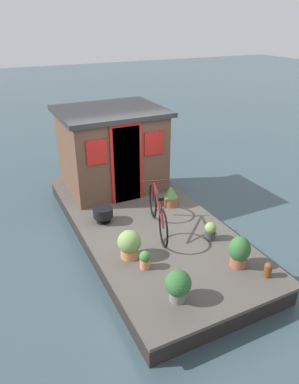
{
  "coord_description": "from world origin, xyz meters",
  "views": [
    {
      "loc": [
        -5.67,
        2.68,
        4.13
      ],
      "look_at": [
        -0.2,
        0.0,
        1.12
      ],
      "focal_mm": 33.27,
      "sensor_mm": 36.0,
      "label": 1
    }
  ],
  "objects_px": {
    "potted_plant_fern": "(171,196)",
    "potted_plant_geranium": "(145,259)",
    "houseboat_cabin": "(112,149)",
    "mooring_bollard": "(268,269)",
    "potted_plant_lavender": "(129,244)",
    "charcoal_grill": "(103,213)",
    "potted_plant_basil": "(239,251)",
    "bicycle": "(158,212)",
    "potted_plant_ivy": "(210,231)",
    "potted_plant_mint": "(178,285)"
  },
  "relations": [
    {
      "from": "potted_plant_basil",
      "to": "mooring_bollard",
      "type": "bearing_deg",
      "value": -150.1
    },
    {
      "from": "potted_plant_geranium",
      "to": "potted_plant_ivy",
      "type": "height_order",
      "value": "potted_plant_ivy"
    },
    {
      "from": "houseboat_cabin",
      "to": "potted_plant_basil",
      "type": "distance_m",
      "value": 3.96
    },
    {
      "from": "bicycle",
      "to": "potted_plant_fern",
      "type": "xyz_separation_m",
      "value": [
        0.76,
        -0.71,
        -0.17
      ]
    },
    {
      "from": "potted_plant_fern",
      "to": "potted_plant_ivy",
      "type": "relative_size",
      "value": 1.35
    },
    {
      "from": "potted_plant_basil",
      "to": "mooring_bollard",
      "type": "distance_m",
      "value": 0.51
    },
    {
      "from": "potted_plant_fern",
      "to": "charcoal_grill",
      "type": "bearing_deg",
      "value": 90.9
    },
    {
      "from": "potted_plant_mint",
      "to": "potted_plant_lavender",
      "type": "distance_m",
      "value": 1.28
    },
    {
      "from": "houseboat_cabin",
      "to": "potted_plant_lavender",
      "type": "distance_m",
      "value": 3.01
    },
    {
      "from": "potted_plant_lavender",
      "to": "charcoal_grill",
      "type": "bearing_deg",
      "value": 0.74
    },
    {
      "from": "potted_plant_fern",
      "to": "potted_plant_geranium",
      "type": "bearing_deg",
      "value": 140.03
    },
    {
      "from": "bicycle",
      "to": "potted_plant_ivy",
      "type": "xyz_separation_m",
      "value": [
        -0.72,
        -0.72,
        -0.21
      ]
    },
    {
      "from": "potted_plant_geranium",
      "to": "potted_plant_lavender",
      "type": "bearing_deg",
      "value": 15.35
    },
    {
      "from": "charcoal_grill",
      "to": "mooring_bollard",
      "type": "distance_m",
      "value": 3.26
    },
    {
      "from": "potted_plant_basil",
      "to": "charcoal_grill",
      "type": "bearing_deg",
      "value": 33.55
    },
    {
      "from": "bicycle",
      "to": "charcoal_grill",
      "type": "xyz_separation_m",
      "value": [
        0.73,
        0.85,
        -0.18
      ]
    },
    {
      "from": "potted_plant_basil",
      "to": "potted_plant_ivy",
      "type": "height_order",
      "value": "potted_plant_basil"
    },
    {
      "from": "potted_plant_fern",
      "to": "mooring_bollard",
      "type": "distance_m",
      "value": 2.77
    },
    {
      "from": "bicycle",
      "to": "potted_plant_geranium",
      "type": "height_order",
      "value": "bicycle"
    },
    {
      "from": "bicycle",
      "to": "mooring_bollard",
      "type": "bearing_deg",
      "value": -155.11
    },
    {
      "from": "potted_plant_lavender",
      "to": "mooring_bollard",
      "type": "distance_m",
      "value": 2.27
    },
    {
      "from": "bicycle",
      "to": "charcoal_grill",
      "type": "distance_m",
      "value": 1.13
    },
    {
      "from": "bicycle",
      "to": "potted_plant_mint",
      "type": "distance_m",
      "value": 1.93
    },
    {
      "from": "potted_plant_mint",
      "to": "potted_plant_lavender",
      "type": "bearing_deg",
      "value": 9.71
    },
    {
      "from": "potted_plant_mint",
      "to": "potted_plant_ivy",
      "type": "bearing_deg",
      "value": -50.34
    },
    {
      "from": "potted_plant_mint",
      "to": "charcoal_grill",
      "type": "relative_size",
      "value": 1.25
    },
    {
      "from": "potted_plant_basil",
      "to": "potted_plant_lavender",
      "type": "xyz_separation_m",
      "value": [
        1.01,
        1.51,
        -0.02
      ]
    },
    {
      "from": "houseboat_cabin",
      "to": "bicycle",
      "type": "xyz_separation_m",
      "value": [
        -2.26,
        -0.04,
        -0.55
      ]
    },
    {
      "from": "potted_plant_ivy",
      "to": "bicycle",
      "type": "bearing_deg",
      "value": 45.05
    },
    {
      "from": "houseboat_cabin",
      "to": "potted_plant_mint",
      "type": "distance_m",
      "value": 4.18
    },
    {
      "from": "houseboat_cabin",
      "to": "mooring_bollard",
      "type": "height_order",
      "value": "houseboat_cabin"
    },
    {
      "from": "potted_plant_mint",
      "to": "potted_plant_lavender",
      "type": "xyz_separation_m",
      "value": [
        1.26,
        0.22,
        -0.01
      ]
    },
    {
      "from": "potted_plant_ivy",
      "to": "potted_plant_fern",
      "type": "bearing_deg",
      "value": 0.48
    },
    {
      "from": "potted_plant_mint",
      "to": "potted_plant_ivy",
      "type": "distance_m",
      "value": 1.74
    },
    {
      "from": "bicycle",
      "to": "mooring_bollard",
      "type": "distance_m",
      "value": 2.22
    },
    {
      "from": "potted_plant_basil",
      "to": "houseboat_cabin",
      "type": "bearing_deg",
      "value": 10.76
    },
    {
      "from": "potted_plant_geranium",
      "to": "potted_plant_mint",
      "type": "distance_m",
      "value": 0.89
    },
    {
      "from": "houseboat_cabin",
      "to": "potted_plant_ivy",
      "type": "distance_m",
      "value": 3.17
    },
    {
      "from": "potted_plant_fern",
      "to": "potted_plant_lavender",
      "type": "distance_m",
      "value": 2.03
    },
    {
      "from": "potted_plant_fern",
      "to": "potted_plant_mint",
      "type": "xyz_separation_m",
      "value": [
        -2.58,
        1.32,
        0.05
      ]
    },
    {
      "from": "houseboat_cabin",
      "to": "mooring_bollard",
      "type": "relative_size",
      "value": 9.12
    },
    {
      "from": "potted_plant_basil",
      "to": "charcoal_grill",
      "type": "distance_m",
      "value": 2.77
    },
    {
      "from": "charcoal_grill",
      "to": "bicycle",
      "type": "bearing_deg",
      "value": -130.84
    },
    {
      "from": "potted_plant_basil",
      "to": "mooring_bollard",
      "type": "xyz_separation_m",
      "value": [
        -0.43,
        -0.24,
        -0.14
      ]
    },
    {
      "from": "bicycle",
      "to": "potted_plant_fern",
      "type": "distance_m",
      "value": 1.05
    },
    {
      "from": "bicycle",
      "to": "potted_plant_fern",
      "type": "relative_size",
      "value": 3.64
    },
    {
      "from": "mooring_bollard",
      "to": "bicycle",
      "type": "bearing_deg",
      "value": 24.89
    },
    {
      "from": "bicycle",
      "to": "mooring_bollard",
      "type": "relative_size",
      "value": 6.59
    },
    {
      "from": "charcoal_grill",
      "to": "potted_plant_geranium",
      "type": "bearing_deg",
      "value": -175.83
    },
    {
      "from": "potted_plant_ivy",
      "to": "charcoal_grill",
      "type": "height_order",
      "value": "potted_plant_ivy"
    }
  ]
}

